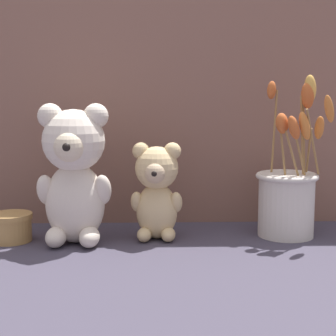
{
  "coord_description": "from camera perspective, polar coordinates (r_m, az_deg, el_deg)",
  "views": [
    {
      "loc": [
        -0.03,
        -1.0,
        0.29
      ],
      "look_at": [
        0.0,
        0.02,
        0.15
      ],
      "focal_mm": 55.0,
      "sensor_mm": 36.0,
      "label": 1
    }
  ],
  "objects": [
    {
      "name": "backdrop_wall",
      "position": [
        1.17,
        -0.22,
        8.93
      ],
      "size": [
        1.11,
        0.02,
        0.62
      ],
      "color": "#845B4C",
      "rests_on": "ground"
    },
    {
      "name": "flower_vase",
      "position": [
        1.09,
        13.12,
        -2.83
      ],
      "size": [
        0.15,
        0.14,
        0.33
      ],
      "color": "silver",
      "rests_on": "ground"
    },
    {
      "name": "teddy_bear_medium",
      "position": [
        1.04,
        -1.27,
        -2.35
      ],
      "size": [
        0.11,
        0.1,
        0.2
      ],
      "color": "#DBBC84",
      "rests_on": "ground"
    },
    {
      "name": "teddy_bear_large",
      "position": [
        1.02,
        -10.36,
        -0.35
      ],
      "size": [
        0.15,
        0.14,
        0.28
      ],
      "color": "beige",
      "rests_on": "ground"
    },
    {
      "name": "decorative_tin_tall",
      "position": [
        1.08,
        -17.02,
        -6.29
      ],
      "size": [
        0.09,
        0.09,
        0.06
      ],
      "color": "tan",
      "rests_on": "ground"
    },
    {
      "name": "ground_plane",
      "position": [
        1.04,
        0.03,
        -8.14
      ],
      "size": [
        4.0,
        4.0,
        0.0
      ],
      "primitive_type": "plane",
      "color": "#3D3847"
    }
  ]
}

